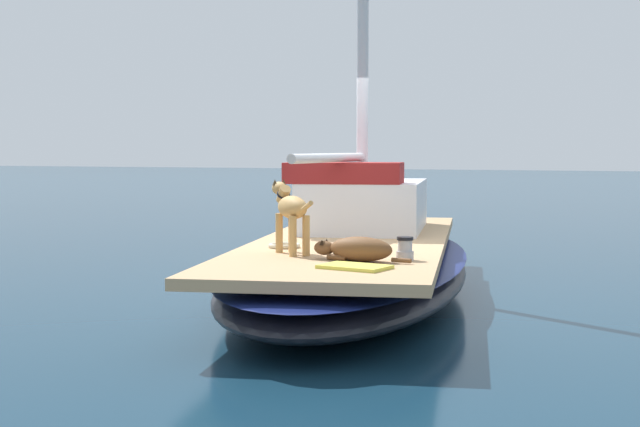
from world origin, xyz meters
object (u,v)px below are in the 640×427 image
(dog_tan, at_px, (291,210))
(deck_towel, at_px, (355,267))
(deck_winch, at_px, (405,249))
(sailboat_main, at_px, (352,268))
(dog_brown, at_px, (357,249))
(coiled_rope, at_px, (284,245))

(dog_tan, height_order, deck_towel, dog_tan)
(deck_winch, bearing_deg, sailboat_main, 122.98)
(dog_brown, xyz_separation_m, deck_winch, (0.38, 0.22, -0.01))
(dog_brown, distance_m, deck_towel, 0.53)
(sailboat_main, bearing_deg, coiled_rope, -108.09)
(dog_brown, distance_m, coiled_rope, 1.30)
(coiled_rope, xyz_separation_m, deck_towel, (1.19, -1.28, -0.01))
(dog_brown, bearing_deg, dog_tan, 158.17)
(sailboat_main, xyz_separation_m, deck_towel, (0.83, -2.37, 0.34))
(coiled_rope, distance_m, deck_towel, 1.75)
(dog_tan, bearing_deg, dog_brown, -21.83)
(sailboat_main, xyz_separation_m, dog_tan, (-0.09, -1.55, 0.75))
(dog_tan, distance_m, coiled_rope, 0.67)
(deck_winch, height_order, coiled_rope, deck_winch)
(deck_winch, height_order, deck_towel, deck_winch)
(sailboat_main, xyz_separation_m, dog_brown, (0.69, -1.86, 0.43))
(sailboat_main, distance_m, deck_towel, 2.53)
(sailboat_main, distance_m, coiled_rope, 1.19)
(sailboat_main, height_order, dog_brown, dog_brown)
(dog_tan, bearing_deg, coiled_rope, 119.75)
(dog_tan, distance_m, deck_winch, 1.20)
(dog_tan, height_order, coiled_rope, dog_tan)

